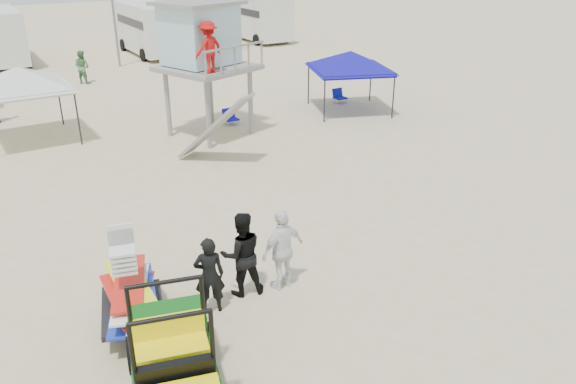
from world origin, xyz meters
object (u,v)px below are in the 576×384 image
utility_cart (172,357)px  canopy_blue (351,54)px  surf_trailer (130,292)px  lifeguard_tower (202,40)px  man_left (209,275)px

utility_cart → canopy_blue: 18.15m
utility_cart → surf_trailer: (0.01, 2.34, -0.14)m
utility_cart → canopy_blue: size_ratio=0.71×
lifeguard_tower → canopy_blue: 6.87m
utility_cart → surf_trailer: utility_cart is taller
man_left → lifeguard_tower: lifeguard_tower is taller
man_left → utility_cart: bearing=72.5°
man_left → canopy_blue: size_ratio=0.41×
utility_cart → lifeguard_tower: lifeguard_tower is taller
utility_cart → lifeguard_tower: bearing=64.3°
lifeguard_tower → canopy_blue: lifeguard_tower is taller
utility_cart → canopy_blue: bearing=44.4°
lifeguard_tower → canopy_blue: (6.77, -0.13, -1.12)m
man_left → surf_trailer: bearing=8.1°
canopy_blue → surf_trailer: bearing=-141.4°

